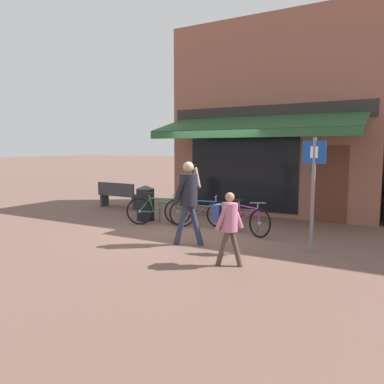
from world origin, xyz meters
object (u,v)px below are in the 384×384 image
bicycle_purple (245,219)px  pedestrian_child (228,220)px  litter_bin (145,203)px  parking_sign (313,182)px  bicycle_blue (201,213)px  pedestrian_adult (188,194)px  park_bench (118,195)px  bicycle_green (159,210)px

bicycle_purple → pedestrian_child: (0.66, -2.47, 0.44)m
litter_bin → parking_sign: parking_sign is taller
bicycle_blue → litter_bin: (-1.81, 0.07, 0.13)m
pedestrian_adult → pedestrian_child: (1.30, -0.89, -0.28)m
park_bench → pedestrian_child: bearing=-32.0°
litter_bin → park_bench: bearing=147.8°
bicycle_green → bicycle_blue: size_ratio=0.99×
bicycle_purple → pedestrian_adult: size_ratio=0.87×
pedestrian_adult → bicycle_green: bearing=138.4°
bicycle_green → bicycle_blue: bearing=-13.4°
bicycle_green → pedestrian_adult: pedestrian_adult is taller
pedestrian_adult → pedestrian_child: size_ratio=1.36×
pedestrian_child → park_bench: bearing=149.9°
pedestrian_child → parking_sign: size_ratio=0.58×
pedestrian_adult → pedestrian_child: pedestrian_adult is taller
bicycle_purple → park_bench: bearing=-172.1°
park_bench → bicycle_blue: bearing=-17.4°
bicycle_blue → bicycle_purple: (1.24, -0.11, -0.02)m
bicycle_purple → pedestrian_adult: bearing=-87.6°
bicycle_blue → park_bench: (-3.95, 1.42, 0.09)m
bicycle_green → park_bench: (-2.82, 1.69, 0.08)m
bicycle_purple → park_bench: 5.42m
bicycle_blue → bicycle_purple: 1.25m
parking_sign → pedestrian_child: bearing=-123.7°
bicycle_purple → pedestrian_child: pedestrian_child is taller
bicycle_blue → litter_bin: size_ratio=1.60×
pedestrian_adult → parking_sign: size_ratio=0.79×
bicycle_purple → pedestrian_adult: (-0.64, -1.58, 0.72)m
bicycle_purple → pedestrian_adult: 1.85m
park_bench → parking_sign: bearing=-16.7°
bicycle_blue → park_bench: 4.20m
pedestrian_adult → park_bench: (-4.56, 3.11, -0.62)m
pedestrian_adult → litter_bin: pedestrian_adult is taller
pedestrian_adult → parking_sign: (2.37, 0.72, 0.30)m
litter_bin → park_bench: size_ratio=0.62×
pedestrian_adult → bicycle_purple: bearing=65.8°
litter_bin → bicycle_green: bearing=-26.4°
bicycle_purple → litter_bin: bearing=-159.0°
pedestrian_adult → litter_bin: bearing=141.7°
bicycle_green → bicycle_purple: size_ratio=1.02×
bicycle_purple → parking_sign: 2.19m
bicycle_blue → pedestrian_child: size_ratio=1.23×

